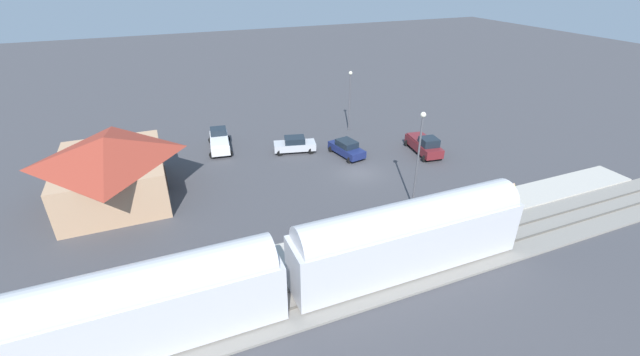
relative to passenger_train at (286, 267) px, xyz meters
name	(u,v)px	position (x,y,z in m)	size (l,w,h in m)	color
ground_plane	(359,173)	(14.00, -12.20, -2.86)	(200.00, 200.00, 0.00)	#424247
railway_track	(450,254)	(0.00, -12.20, -2.76)	(4.80, 70.00, 0.30)	gray
platform	(418,224)	(4.00, -12.20, -2.71)	(3.20, 46.00, 0.30)	#B7B2A8
passenger_train	(286,267)	(0.00, 0.00, 0.00)	(2.93, 33.06, 4.98)	silver
station_building	(111,167)	(18.00, 9.80, 0.10)	(11.39, 9.15, 5.71)	tan
pedestrian_on_platform	(512,191)	(3.83, -21.50, -1.58)	(0.36, 0.36, 1.71)	brown
pedestrian_waiting_far	(468,196)	(4.58, -17.44, -1.58)	(0.36, 0.36, 1.71)	#333338
sedan_silver	(295,144)	(21.27, -7.98, -1.98)	(2.85, 4.81, 1.74)	silver
sedan_navy	(347,148)	(18.19, -12.80, -1.98)	(4.76, 2.87, 1.74)	navy
pickup_maroon	(424,145)	(15.54, -20.85, -1.83)	(5.62, 3.07, 2.14)	maroon
pickup_white	(219,141)	(25.11, -0.52, -1.83)	(5.61, 3.04, 2.14)	white
light_pole_near_platform	(419,150)	(6.80, -13.59, 2.36)	(0.44, 0.44, 8.38)	#515156
light_pole_lot_center	(350,94)	(24.96, -16.37, 1.78)	(0.44, 0.44, 7.30)	#515156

